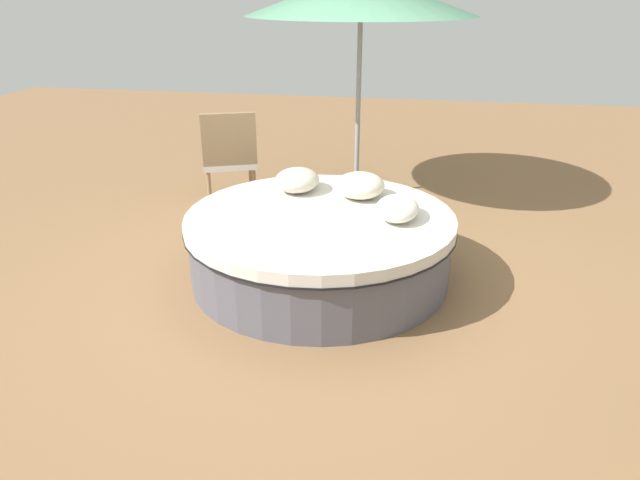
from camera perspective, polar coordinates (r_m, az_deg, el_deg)
ground_plane at (r=4.58m, az=-0.00°, el=-3.57°), size 16.00×16.00×0.00m
round_bed at (r=4.47m, az=-0.00°, el=-0.52°), size 2.02×2.02×0.52m
throw_pillow_0 at (r=4.31m, az=7.52°, el=3.08°), size 0.47×0.31×0.15m
throw_pillow_1 at (r=4.72m, az=3.90°, el=5.31°), size 0.41×0.40×0.20m
throw_pillow_2 at (r=4.86m, az=-2.24°, el=5.83°), size 0.43×0.36×0.19m
patio_chair at (r=5.92m, az=-8.77°, el=8.27°), size 0.66×0.67×0.98m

